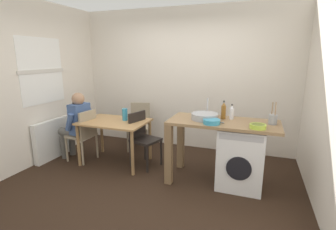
# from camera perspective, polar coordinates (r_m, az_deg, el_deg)

# --- Properties ---
(ground_plane) EXTENTS (5.46, 5.46, 0.00)m
(ground_plane) POSITION_cam_1_polar(r_m,az_deg,el_deg) (3.74, -4.21, -15.43)
(ground_plane) COLOR black
(wall_back) EXTENTS (4.60, 0.10, 2.70)m
(wall_back) POSITION_cam_1_polar(r_m,az_deg,el_deg) (4.95, 3.88, 8.11)
(wall_back) COLOR silver
(wall_back) RESTS_ON ground_plane
(wall_window_side) EXTENTS (0.12, 3.80, 2.70)m
(wall_window_side) POSITION_cam_1_polar(r_m,az_deg,el_deg) (4.63, -29.73, 6.08)
(wall_window_side) COLOR silver
(wall_window_side) RESTS_ON ground_plane
(radiator) EXTENTS (0.10, 0.80, 0.70)m
(radiator) POSITION_cam_1_polar(r_m,az_deg,el_deg) (4.93, -24.82, -5.01)
(radiator) COLOR white
(radiator) RESTS_ON ground_plane
(dining_table) EXTENTS (1.10, 0.76, 0.74)m
(dining_table) POSITION_cam_1_polar(r_m,az_deg,el_deg) (4.29, -12.13, -2.57)
(dining_table) COLOR tan
(dining_table) RESTS_ON ground_plane
(chair_person_seat) EXTENTS (0.44, 0.44, 0.90)m
(chair_person_seat) POSITION_cam_1_polar(r_m,az_deg,el_deg) (4.55, -18.62, -3.84)
(chair_person_seat) COLOR gray
(chair_person_seat) RESTS_ON ground_plane
(chair_opposite) EXTENTS (0.50, 0.50, 0.90)m
(chair_opposite) POSITION_cam_1_polar(r_m,az_deg,el_deg) (4.16, -5.90, -4.78)
(chair_opposite) COLOR black
(chair_opposite) RESTS_ON ground_plane
(chair_spare_by_wall) EXTENTS (0.48, 0.48, 0.90)m
(chair_spare_by_wall) POSITION_cam_1_polar(r_m,az_deg,el_deg) (4.94, -6.52, -1.90)
(chair_spare_by_wall) COLOR gray
(chair_spare_by_wall) RESTS_ON ground_plane
(seated_person) EXTENTS (0.52, 0.53, 1.20)m
(seated_person) POSITION_cam_1_polar(r_m,az_deg,el_deg) (4.62, -20.21, -1.61)
(seated_person) COLOR #595651
(seated_person) RESTS_ON ground_plane
(kitchen_counter) EXTENTS (1.50, 0.68, 0.92)m
(kitchen_counter) POSITION_cam_1_polar(r_m,az_deg,el_deg) (3.60, 9.09, -3.54)
(kitchen_counter) COLOR olive
(kitchen_counter) RESTS_ON ground_plane
(washing_machine) EXTENTS (0.60, 0.61, 0.86)m
(washing_machine) POSITION_cam_1_polar(r_m,az_deg,el_deg) (3.66, 16.27, -9.15)
(washing_machine) COLOR white
(washing_machine) RESTS_ON ground_plane
(sink_basin) EXTENTS (0.38, 0.38, 0.09)m
(sink_basin) POSITION_cam_1_polar(r_m,az_deg,el_deg) (3.56, 8.39, -0.33)
(sink_basin) COLOR #9EA0A5
(sink_basin) RESTS_ON kitchen_counter
(tap) EXTENTS (0.02, 0.02, 0.28)m
(tap) POSITION_cam_1_polar(r_m,az_deg,el_deg) (3.71, 9.01, 1.72)
(tap) COLOR #B2B2B7
(tap) RESTS_ON kitchen_counter
(bottle_tall_green) EXTENTS (0.07, 0.07, 0.26)m
(bottle_tall_green) POSITION_cam_1_polar(r_m,az_deg,el_deg) (3.64, 12.58, 0.97)
(bottle_tall_green) COLOR brown
(bottle_tall_green) RESTS_ON kitchen_counter
(bottle_squat_brown) EXTENTS (0.06, 0.06, 0.22)m
(bottle_squat_brown) POSITION_cam_1_polar(r_m,az_deg,el_deg) (3.65, 14.36, 0.58)
(bottle_squat_brown) COLOR silver
(bottle_squat_brown) RESTS_ON kitchen_counter
(mixing_bowl) EXTENTS (0.23, 0.23, 0.06)m
(mixing_bowl) POSITION_cam_1_polar(r_m,az_deg,el_deg) (3.35, 9.94, -1.44)
(mixing_bowl) COLOR teal
(mixing_bowl) RESTS_ON kitchen_counter
(utensil_crock) EXTENTS (0.11, 0.11, 0.30)m
(utensil_crock) POSITION_cam_1_polar(r_m,az_deg,el_deg) (3.55, 22.84, -0.90)
(utensil_crock) COLOR gray
(utensil_crock) RESTS_ON kitchen_counter
(colander) EXTENTS (0.20, 0.20, 0.06)m
(colander) POSITION_cam_1_polar(r_m,az_deg,el_deg) (3.29, 19.84, -2.40)
(colander) COLOR #A8C63D
(colander) RESTS_ON kitchen_counter
(vase) EXTENTS (0.09, 0.09, 0.20)m
(vase) POSITION_cam_1_polar(r_m,az_deg,el_deg) (4.25, -9.83, 0.12)
(vase) COLOR teal
(vase) RESTS_ON dining_table
(scissors) EXTENTS (0.15, 0.06, 0.01)m
(scissors) POSITION_cam_1_polar(r_m,az_deg,el_deg) (3.44, 11.49, -1.64)
(scissors) COLOR #B2B2B7
(scissors) RESTS_ON kitchen_counter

